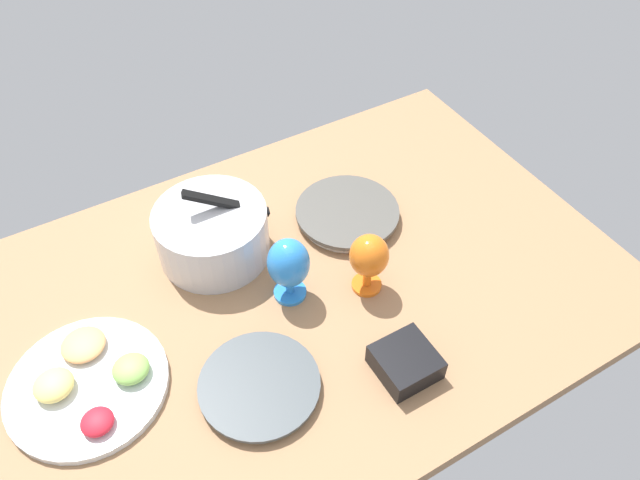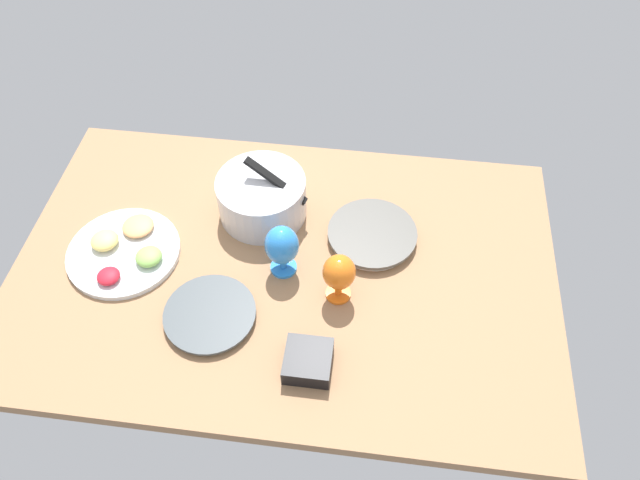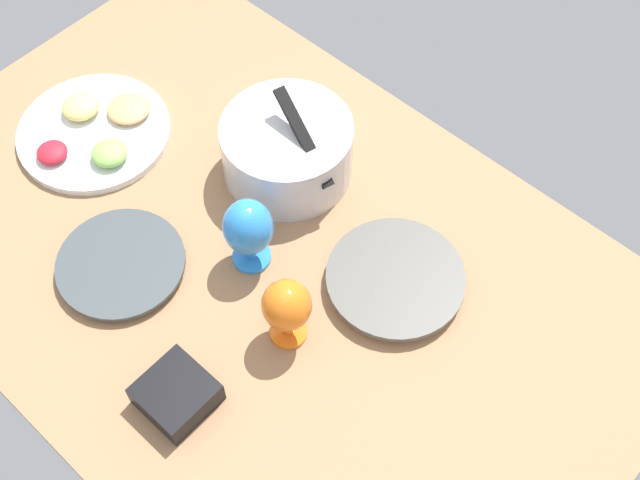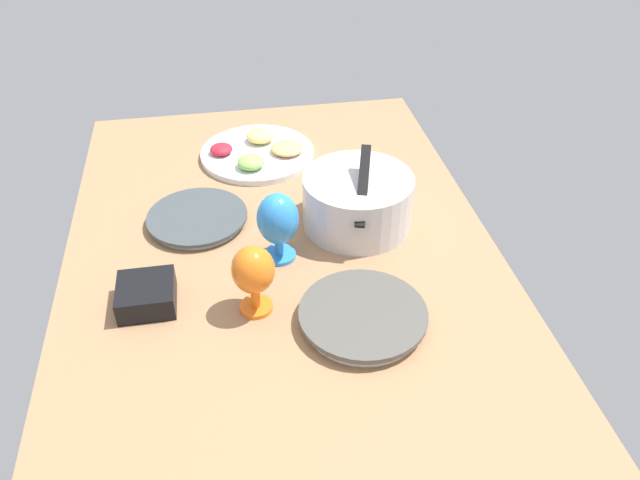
# 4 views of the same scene
# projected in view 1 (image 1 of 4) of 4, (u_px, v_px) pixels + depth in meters

# --- Properties ---
(ground_plane) EXTENTS (1.60, 1.04, 0.04)m
(ground_plane) POSITION_uv_depth(u_px,v_px,m) (289.00, 296.00, 1.48)
(ground_plane) COLOR #99704C
(dinner_plate_left) EXTENTS (0.26, 0.26, 0.02)m
(dinner_plate_left) POSITION_uv_depth(u_px,v_px,m) (259.00, 386.00, 1.28)
(dinner_plate_left) COLOR silver
(dinner_plate_left) RESTS_ON ground_plane
(dinner_plate_right) EXTENTS (0.27, 0.27, 0.03)m
(dinner_plate_right) POSITION_uv_depth(u_px,v_px,m) (347.00, 214.00, 1.62)
(dinner_plate_right) COLOR silver
(dinner_plate_right) RESTS_ON ground_plane
(mixing_bowl) EXTENTS (0.28, 0.27, 0.20)m
(mixing_bowl) POSITION_uv_depth(u_px,v_px,m) (212.00, 232.00, 1.49)
(mixing_bowl) COLOR silver
(mixing_bowl) RESTS_ON ground_plane
(fruit_platter) EXTENTS (0.34, 0.34, 0.05)m
(fruit_platter) POSITION_uv_depth(u_px,v_px,m) (88.00, 382.00, 1.28)
(fruit_platter) COLOR silver
(fruit_platter) RESTS_ON ground_plane
(hurricane_glass_orange) EXTENTS (0.09, 0.09, 0.16)m
(hurricane_glass_orange) POSITION_uv_depth(u_px,v_px,m) (369.00, 258.00, 1.40)
(hurricane_glass_orange) COLOR orange
(hurricane_glass_orange) RESTS_ON ground_plane
(hurricane_glass_blue) EXTENTS (0.10, 0.10, 0.18)m
(hurricane_glass_blue) POSITION_uv_depth(u_px,v_px,m) (289.00, 264.00, 1.38)
(hurricane_glass_blue) COLOR #2D86E4
(hurricane_glass_blue) RESTS_ON ground_plane
(square_bowl_black) EXTENTS (0.12, 0.12, 0.06)m
(square_bowl_black) POSITION_uv_depth(u_px,v_px,m) (406.00, 361.00, 1.30)
(square_bowl_black) COLOR black
(square_bowl_black) RESTS_ON ground_plane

